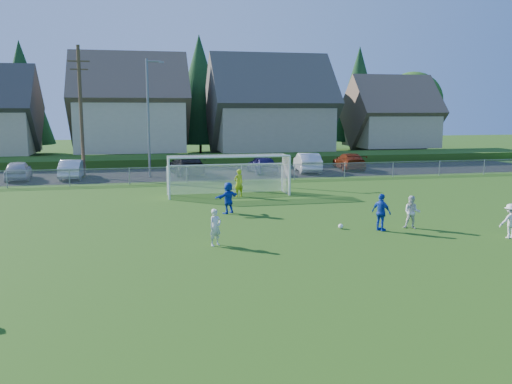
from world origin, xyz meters
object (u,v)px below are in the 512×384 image
player_white_b (412,212)px  player_blue_b (228,198)px  car_a (18,170)px  car_b (72,169)px  car_d (187,165)px  player_blue_a (381,212)px  goalkeeper (239,183)px  soccer_goal (228,169)px  soccer_ball (341,226)px  car_e (262,165)px  car_f (307,163)px  player_white_a (215,227)px  car_g (349,161)px  player_white_c (511,221)px

player_white_b → player_blue_b: 9.05m
car_a → player_white_b: bearing=128.9°
car_b → car_d: bearing=-175.7°
player_blue_a → car_d: size_ratio=0.29×
goalkeeper → soccer_goal: 1.26m
car_b → car_d: (8.75, 0.46, 0.08)m
player_blue_a → car_a: 28.67m
soccer_ball → car_e: 20.80m
car_f → player_white_a: bearing=71.9°
player_white_a → car_g: 28.13m
car_f → soccer_goal: 13.49m
player_white_b → car_d: size_ratio=0.26×
player_blue_a → soccer_ball: bearing=36.0°
player_white_c → soccer_goal: bearing=-53.3°
car_b → soccer_goal: 14.57m
car_f → player_white_b: bearing=92.3°
soccer_goal → car_e: bearing=66.2°
player_white_c → player_blue_b: size_ratio=0.89×
player_blue_a → goalkeeper: goalkeeper is taller
soccer_ball → player_white_b: bearing=-11.5°
car_a → soccer_goal: soccer_goal is taller
player_white_b → player_blue_b: size_ratio=0.92×
car_d → player_blue_a: bearing=102.2°
player_blue_a → goalkeeper: (-4.39, 10.38, 0.02)m
player_white_b → player_blue_a: 1.53m
soccer_ball → car_e: size_ratio=0.05×
car_d → player_white_c: bearing=110.2°
car_d → car_f: 10.01m
player_blue_b → car_b: 18.65m
player_white_b → car_b: player_white_b is taller
car_f → soccer_goal: (-8.47, -10.47, 0.82)m
car_d → soccer_goal: bearing=94.0°
soccer_goal → car_a: bearing=144.0°
car_a → car_b: size_ratio=0.97×
soccer_goal → player_white_b: bearing=-59.9°
goalkeeper → soccer_goal: (-0.51, 0.83, 0.79)m
car_d → player_white_b: bearing=105.9°
car_e → player_white_c: bearing=98.1°
goalkeeper → car_a: (-14.63, 11.08, -0.11)m
player_white_c → player_blue_a: 5.19m
player_blue_b → goalkeeper: bearing=-141.1°
car_b → car_e: car_e is taller
car_e → soccer_goal: 11.28m
player_white_c → player_blue_b: (-10.47, 7.73, 0.08)m
goalkeeper → soccer_goal: soccer_goal is taller
player_white_c → car_e: size_ratio=0.34×
goalkeeper → car_g: (12.10, 12.33, -0.12)m
car_a → goalkeeper: bearing=137.8°
car_a → soccer_goal: (14.12, -10.25, 0.90)m
soccer_ball → car_g: (9.28, 21.96, 0.61)m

